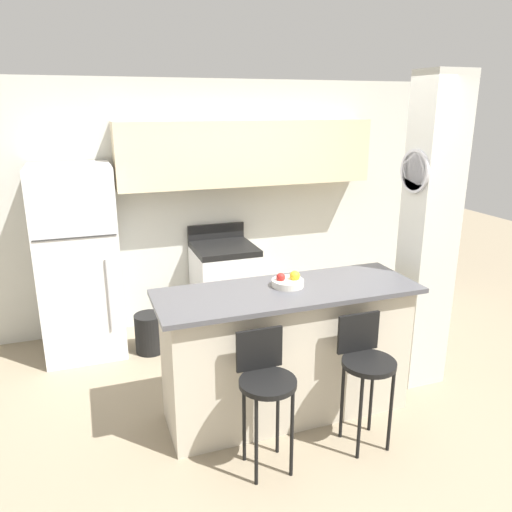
{
  "coord_description": "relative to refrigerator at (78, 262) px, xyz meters",
  "views": [
    {
      "loc": [
        -1.36,
        -3.11,
        2.29
      ],
      "look_at": [
        0.0,
        0.7,
        1.07
      ],
      "focal_mm": 35.0,
      "sensor_mm": 36.0,
      "label": 1
    }
  ],
  "objects": [
    {
      "name": "counter_bar",
      "position": [
        1.43,
        -1.61,
        -0.38
      ],
      "size": [
        1.93,
        0.67,
        1.02
      ],
      "color": "beige",
      "rests_on": "ground_plane"
    },
    {
      "name": "bar_stool_right",
      "position": [
        1.79,
        -2.11,
        -0.28
      ],
      "size": [
        0.37,
        0.37,
        0.93
      ],
      "color": "black",
      "rests_on": "ground_plane"
    },
    {
      "name": "stove_range",
      "position": [
        1.42,
        0.04,
        -0.43
      ],
      "size": [
        0.62,
        0.66,
        1.07
      ],
      "color": "white",
      "rests_on": "ground_plane"
    },
    {
      "name": "refrigerator",
      "position": [
        0.0,
        0.0,
        0.0
      ],
      "size": [
        0.72,
        0.72,
        1.79
      ],
      "color": "white",
      "rests_on": "ground_plane"
    },
    {
      "name": "bar_stool_left",
      "position": [
        1.06,
        -2.11,
        -0.28
      ],
      "size": [
        0.37,
        0.37,
        0.93
      ],
      "color": "black",
      "rests_on": "ground_plane"
    },
    {
      "name": "wall_back",
      "position": [
        1.55,
        0.33,
        0.6
      ],
      "size": [
        5.6,
        0.38,
        2.55
      ],
      "color": "silver",
      "rests_on": "ground_plane"
    },
    {
      "name": "trash_bin",
      "position": [
        0.58,
        -0.25,
        -0.7
      ],
      "size": [
        0.28,
        0.28,
        0.38
      ],
      "color": "black",
      "rests_on": "ground_plane"
    },
    {
      "name": "pillar_right",
      "position": [
        2.7,
        -1.51,
        0.39
      ],
      "size": [
        0.38,
        0.33,
        2.55
      ],
      "color": "silver",
      "rests_on": "ground_plane"
    },
    {
      "name": "ground_plane",
      "position": [
        1.43,
        -1.61,
        -0.89
      ],
      "size": [
        14.0,
        14.0,
        0.0
      ],
      "primitive_type": "plane",
      "color": "gray"
    },
    {
      "name": "fruit_bowl",
      "position": [
        1.45,
        -1.55,
        0.16
      ],
      "size": [
        0.24,
        0.24,
        0.11
      ],
      "color": "silver",
      "rests_on": "counter_bar"
    }
  ]
}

